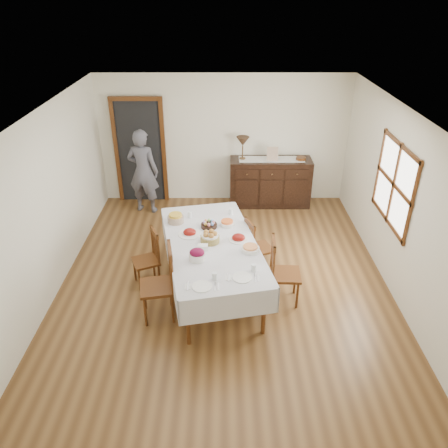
{
  "coord_description": "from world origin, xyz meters",
  "views": [
    {
      "loc": [
        -0.01,
        -5.54,
        4.05
      ],
      "look_at": [
        0.0,
        0.1,
        0.95
      ],
      "focal_mm": 35.0,
      "sensor_mm": 36.0,
      "label": 1
    }
  ],
  "objects_px": {
    "dining_table": "(212,248)",
    "person": "(143,169)",
    "chair_right_near": "(282,271)",
    "chair_right_far": "(256,246)",
    "sideboard": "(270,182)",
    "chair_left_near": "(161,283)",
    "table_lamp": "(243,142)",
    "chair_left_far": "(148,258)"
  },
  "relations": [
    {
      "from": "table_lamp",
      "to": "chair_right_far",
      "type": "bearing_deg",
      "value": -86.84
    },
    {
      "from": "dining_table",
      "to": "chair_left_near",
      "type": "distance_m",
      "value": 0.89
    },
    {
      "from": "chair_left_near",
      "to": "chair_right_far",
      "type": "height_order",
      "value": "chair_left_near"
    },
    {
      "from": "chair_left_near",
      "to": "sideboard",
      "type": "xyz_separation_m",
      "value": [
        1.79,
        3.52,
        -0.06
      ]
    },
    {
      "from": "chair_left_near",
      "to": "chair_right_near",
      "type": "relative_size",
      "value": 1.07
    },
    {
      "from": "chair_left_far",
      "to": "chair_right_near",
      "type": "height_order",
      "value": "chair_right_near"
    },
    {
      "from": "chair_left_near",
      "to": "chair_right_near",
      "type": "bearing_deg",
      "value": 90.74
    },
    {
      "from": "chair_left_near",
      "to": "chair_left_far",
      "type": "xyz_separation_m",
      "value": [
        -0.29,
        0.75,
        -0.09
      ]
    },
    {
      "from": "chair_right_far",
      "to": "table_lamp",
      "type": "bearing_deg",
      "value": -17.7
    },
    {
      "from": "dining_table",
      "to": "chair_right_far",
      "type": "height_order",
      "value": "chair_right_far"
    },
    {
      "from": "chair_left_far",
      "to": "person",
      "type": "relative_size",
      "value": 0.5
    },
    {
      "from": "chair_right_far",
      "to": "sideboard",
      "type": "bearing_deg",
      "value": -30.99
    },
    {
      "from": "chair_right_far",
      "to": "chair_left_near",
      "type": "bearing_deg",
      "value": 107.45
    },
    {
      "from": "dining_table",
      "to": "chair_left_far",
      "type": "distance_m",
      "value": 1.02
    },
    {
      "from": "chair_left_near",
      "to": "table_lamp",
      "type": "xyz_separation_m",
      "value": [
        1.22,
        3.54,
        0.79
      ]
    },
    {
      "from": "chair_left_far",
      "to": "sideboard",
      "type": "bearing_deg",
      "value": 119.0
    },
    {
      "from": "chair_right_near",
      "to": "chair_right_far",
      "type": "relative_size",
      "value": 1.1
    },
    {
      "from": "person",
      "to": "chair_right_near",
      "type": "bearing_deg",
      "value": 142.38
    },
    {
      "from": "dining_table",
      "to": "sideboard",
      "type": "height_order",
      "value": "sideboard"
    },
    {
      "from": "chair_left_near",
      "to": "chair_left_far",
      "type": "bearing_deg",
      "value": -169.32
    },
    {
      "from": "dining_table",
      "to": "chair_right_far",
      "type": "bearing_deg",
      "value": 25.53
    },
    {
      "from": "sideboard",
      "to": "chair_right_near",
      "type": "bearing_deg",
      "value": -92.37
    },
    {
      "from": "dining_table",
      "to": "person",
      "type": "relative_size",
      "value": 1.47
    },
    {
      "from": "chair_left_near",
      "to": "person",
      "type": "xyz_separation_m",
      "value": [
        -0.73,
        3.23,
        0.35
      ]
    },
    {
      "from": "chair_left_near",
      "to": "chair_right_near",
      "type": "distance_m",
      "value": 1.69
    },
    {
      "from": "sideboard",
      "to": "table_lamp",
      "type": "height_order",
      "value": "table_lamp"
    },
    {
      "from": "chair_left_near",
      "to": "chair_right_far",
      "type": "xyz_separation_m",
      "value": [
        1.35,
        1.07,
        -0.08
      ]
    },
    {
      "from": "chair_left_near",
      "to": "table_lamp",
      "type": "bearing_deg",
      "value": 150.7
    },
    {
      "from": "sideboard",
      "to": "person",
      "type": "xyz_separation_m",
      "value": [
        -2.52,
        -0.29,
        0.41
      ]
    },
    {
      "from": "chair_right_far",
      "to": "sideboard",
      "type": "height_order",
      "value": "sideboard"
    },
    {
      "from": "dining_table",
      "to": "chair_right_near",
      "type": "relative_size",
      "value": 2.61
    },
    {
      "from": "sideboard",
      "to": "dining_table",
      "type": "bearing_deg",
      "value": -110.74
    },
    {
      "from": "chair_right_near",
      "to": "sideboard",
      "type": "distance_m",
      "value": 3.2
    },
    {
      "from": "chair_left_far",
      "to": "chair_right_near",
      "type": "distance_m",
      "value": 2.0
    },
    {
      "from": "chair_right_near",
      "to": "table_lamp",
      "type": "height_order",
      "value": "table_lamp"
    },
    {
      "from": "chair_left_near",
      "to": "person",
      "type": "distance_m",
      "value": 3.33
    },
    {
      "from": "chair_left_far",
      "to": "table_lamp",
      "type": "bearing_deg",
      "value": 127.58
    },
    {
      "from": "chair_right_far",
      "to": "person",
      "type": "bearing_deg",
      "value": 23.2
    },
    {
      "from": "person",
      "to": "chair_right_far",
      "type": "bearing_deg",
      "value": 146.94
    },
    {
      "from": "dining_table",
      "to": "sideboard",
      "type": "bearing_deg",
      "value": 57.84
    },
    {
      "from": "chair_right_near",
      "to": "chair_left_near",
      "type": "bearing_deg",
      "value": 103.77
    },
    {
      "from": "chair_right_near",
      "to": "table_lamp",
      "type": "relative_size",
      "value": 2.2
    }
  ]
}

